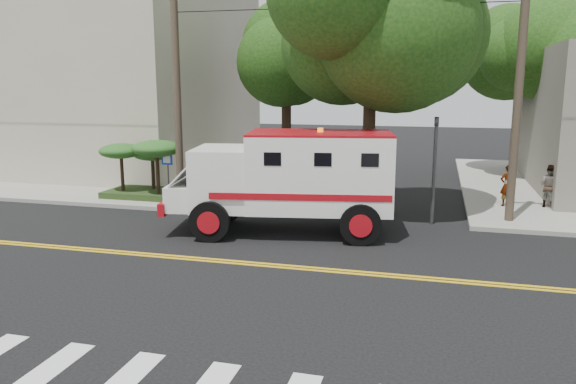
# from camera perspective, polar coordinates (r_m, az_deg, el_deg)

# --- Properties ---
(ground) EXTENTS (100.00, 100.00, 0.00)m
(ground) POSITION_cam_1_polar(r_m,az_deg,el_deg) (14.70, -1.03, -7.54)
(ground) COLOR black
(ground) RESTS_ON ground
(sidewalk_nw) EXTENTS (17.00, 17.00, 0.15)m
(sidewalk_nw) POSITION_cam_1_polar(r_m,az_deg,el_deg) (32.34, -17.72, 2.29)
(sidewalk_nw) COLOR gray
(sidewalk_nw) RESTS_ON ground
(building_left) EXTENTS (16.00, 14.00, 10.00)m
(building_left) POSITION_cam_1_polar(r_m,az_deg,el_deg) (34.37, -19.73, 11.16)
(building_left) COLOR #AFA38F
(building_left) RESTS_ON sidewalk_nw
(utility_pole_left) EXTENTS (0.28, 0.28, 9.00)m
(utility_pole_left) POSITION_cam_1_polar(r_m,az_deg,el_deg) (21.58, -11.22, 10.33)
(utility_pole_left) COLOR #382D23
(utility_pole_left) RESTS_ON ground
(utility_pole_right) EXTENTS (0.28, 0.28, 9.00)m
(utility_pole_right) POSITION_cam_1_polar(r_m,az_deg,el_deg) (19.76, 22.39, 9.68)
(utility_pole_right) COLOR #382D23
(utility_pole_right) RESTS_ON ground
(tree_main) EXTENTS (6.08, 5.70, 9.85)m
(tree_main) POSITION_cam_1_polar(r_m,az_deg,el_deg) (19.87, 9.78, 18.15)
(tree_main) COLOR black
(tree_main) RESTS_ON ground
(tree_left) EXTENTS (4.48, 4.20, 7.70)m
(tree_left) POSITION_cam_1_polar(r_m,az_deg,el_deg) (26.04, 0.41, 13.32)
(tree_left) COLOR black
(tree_left) RESTS_ON ground
(tree_right) EXTENTS (4.80, 4.50, 8.20)m
(tree_right) POSITION_cam_1_polar(r_m,az_deg,el_deg) (29.63, 25.27, 12.72)
(tree_right) COLOR black
(tree_right) RESTS_ON ground
(traffic_signal) EXTENTS (0.15, 0.18, 3.60)m
(traffic_signal) POSITION_cam_1_polar(r_m,az_deg,el_deg) (19.16, 14.69, 3.30)
(traffic_signal) COLOR #3F3F42
(traffic_signal) RESTS_ON ground
(accessibility_sign) EXTENTS (0.45, 0.10, 2.02)m
(accessibility_sign) POSITION_cam_1_polar(r_m,az_deg,el_deg) (22.25, -12.12, 2.20)
(accessibility_sign) COLOR #3F3F42
(accessibility_sign) RESTS_ON ground
(palm_planter) EXTENTS (3.52, 2.63, 2.36)m
(palm_planter) POSITION_cam_1_polar(r_m,az_deg,el_deg) (23.18, -14.37, 3.15)
(palm_planter) COLOR #1E3314
(palm_planter) RESTS_ON sidewalk_nw
(armored_truck) EXTENTS (7.37, 3.83, 3.20)m
(armored_truck) POSITION_cam_1_polar(r_m,az_deg,el_deg) (17.57, 0.28, 1.66)
(armored_truck) COLOR white
(armored_truck) RESTS_ON ground
(pedestrian_a) EXTENTS (0.66, 0.53, 1.56)m
(pedestrian_a) POSITION_cam_1_polar(r_m,az_deg,el_deg) (22.43, 21.39, 0.62)
(pedestrian_a) COLOR gray
(pedestrian_a) RESTS_ON sidewalk_ne
(pedestrian_b) EXTENTS (0.98, 0.96, 1.59)m
(pedestrian_b) POSITION_cam_1_polar(r_m,az_deg,el_deg) (22.83, 25.03, 0.55)
(pedestrian_b) COLOR gray
(pedestrian_b) RESTS_ON sidewalk_ne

